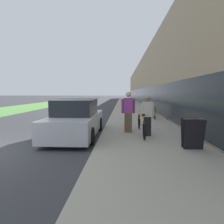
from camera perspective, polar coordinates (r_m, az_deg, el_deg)
The scene contains 10 objects.
sidewalk_slab at distance 26.08m, azimuth 5.02°, elevation 1.82°, with size 3.59×70.00×0.10m.
storefront_facade at distance 34.93m, azimuth 15.96°, elevation 8.00°, with size 10.01×70.00×6.72m.
lawn_strip at distance 32.15m, azimuth -17.84°, elevation 2.21°, with size 5.58×70.00×0.03m.
tandem_bicycle at distance 8.12m, azimuth 8.41°, elevation -3.53°, with size 0.52×2.85×0.87m.
person_rider at distance 7.72m, azimuth 10.06°, elevation -1.08°, with size 0.52×0.20×1.52m.
person_bystander at distance 8.34m, azimuth 4.65°, elevation 0.03°, with size 0.57×0.22×1.68m.
bike_rack_hoop at distance 12.35m, azimuth 12.05°, elevation 0.18°, with size 0.05×0.60×0.84m.
cruiser_bike_nearest at distance 13.63m, azimuth 11.60°, elevation 0.24°, with size 0.52×1.91×0.98m.
sandwich_board_sign at distance 6.36m, azimuth 22.01°, elevation -5.71°, with size 0.56×0.56×0.90m.
parked_sedan_curbside at distance 8.10m, azimuth -10.18°, elevation -2.18°, with size 1.79×4.28×1.55m.
Camera 1 is at (4.52, -5.01, 1.75)m, focal length 32.00 mm.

